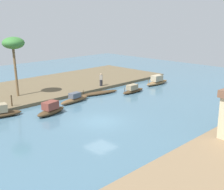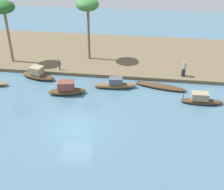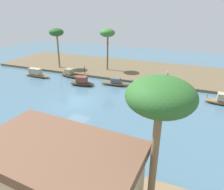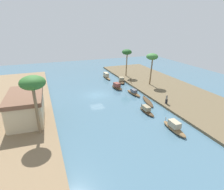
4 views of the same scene
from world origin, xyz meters
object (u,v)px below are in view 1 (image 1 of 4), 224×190
sampan_midstream (1,113)px  mooring_post (12,101)px  sampan_upstream_small (133,90)px  palm_tree_left_near (13,44)px  sampan_with_red_awning (75,99)px  sampan_near_left_bank (100,93)px  person_on_near_bank (101,81)px  sampan_foreground (51,109)px  sampan_with_tall_canopy (157,81)px

sampan_midstream → mooring_post: bearing=-127.6°
sampan_upstream_small → sampan_midstream: sampan_midstream is taller
palm_tree_left_near → mooring_post: bearing=54.2°
sampan_with_red_awning → palm_tree_left_near: palm_tree_left_near is taller
sampan_near_left_bank → sampan_upstream_small: bearing=159.3°
sampan_with_red_awning → sampan_near_left_bank: bearing=-179.9°
sampan_with_red_awning → palm_tree_left_near: (3.70, -5.92, 5.86)m
sampan_near_left_bank → person_on_near_bank: (-2.30, -2.17, 0.83)m
sampan_with_red_awning → sampan_foreground: (4.32, 1.72, 0.11)m
palm_tree_left_near → sampan_midstream: bearing=48.5°
sampan_with_tall_canopy → palm_tree_left_near: (17.37, -7.02, 5.75)m
person_on_near_bank → mooring_post: person_on_near_bank is taller
sampan_upstream_small → sampan_midstream: (15.91, -2.70, 0.04)m
sampan_midstream → person_on_near_bank: bearing=-158.9°
sampan_near_left_bank → palm_tree_left_near: 11.37m
sampan_with_tall_canopy → palm_tree_left_near: size_ratio=0.66×
sampan_with_red_awning → mooring_post: mooring_post is taller
sampan_with_red_awning → palm_tree_left_near: 9.11m
person_on_near_bank → palm_tree_left_near: size_ratio=0.25×
sampan_foreground → sampan_near_left_bank: size_ratio=0.71×
mooring_post → person_on_near_bank: bearing=-178.7°
sampan_with_red_awning → sampan_foreground: sampan_foreground is taller
person_on_near_bank → mooring_post: bearing=57.2°
sampan_foreground → sampan_with_red_awning: bearing=-170.0°
sampan_near_left_bank → mooring_post: bearing=2.4°
sampan_with_tall_canopy → sampan_upstream_small: size_ratio=1.18×
sampan_foreground → sampan_midstream: 4.63m
sampan_with_tall_canopy → sampan_midstream: 21.85m
sampan_with_tall_canopy → person_on_near_bank: size_ratio=2.67×
sampan_with_red_awning → sampan_with_tall_canopy: (-13.67, 1.10, 0.10)m
sampan_near_left_bank → palm_tree_left_near: bearing=-21.3°
sampan_upstream_small → sampan_foreground: (12.13, -0.01, 0.10)m
mooring_post → sampan_upstream_small: bearing=163.4°
sampan_upstream_small → sampan_foreground: bearing=-1.7°
sampan_with_red_awning → palm_tree_left_near: size_ratio=0.64×
sampan_upstream_small → palm_tree_left_near: 15.02m
person_on_near_bank → sampan_foreground: bearing=78.1°
sampan_upstream_small → mooring_post: (14.03, -4.18, 0.54)m
sampan_near_left_bank → mooring_post: (10.52, -1.88, 0.74)m
sampan_upstream_small → sampan_midstream: 16.14m
sampan_with_red_awning → sampan_foreground: 4.65m
sampan_with_tall_canopy → sampan_foreground: 17.99m
sampan_near_left_bank → person_on_near_bank: size_ratio=3.12×
sampan_midstream → sampan_upstream_small: bearing=-175.4°
mooring_post → sampan_near_left_bank: bearing=169.9°
sampan_foreground → sampan_with_tall_canopy: bearing=170.2°
sampan_with_red_awning → person_on_near_bank: person_on_near_bank is taller
sampan_with_tall_canopy → sampan_upstream_small: (5.85, 0.63, -0.09)m
sampan_midstream → sampan_near_left_bank: bearing=-167.6°
sampan_upstream_small → mooring_post: bearing=-18.2°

